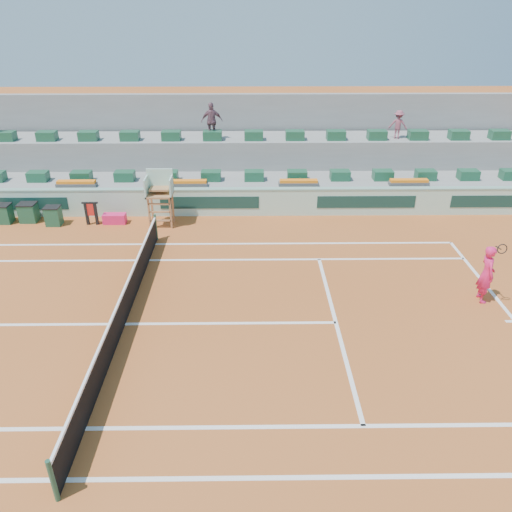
# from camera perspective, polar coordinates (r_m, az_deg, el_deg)

# --- Properties ---
(ground) EXTENTS (90.00, 90.00, 0.00)m
(ground) POSITION_cam_1_polar(r_m,az_deg,el_deg) (15.72, -14.76, -7.54)
(ground) COLOR #A44E1F
(ground) RESTS_ON ground
(seating_tier_lower) EXTENTS (36.00, 4.00, 1.20)m
(seating_tier_lower) POSITION_cam_1_polar(r_m,az_deg,el_deg) (24.86, -9.58, 7.89)
(seating_tier_lower) COLOR gray
(seating_tier_lower) RESTS_ON ground
(seating_tier_upper) EXTENTS (36.00, 2.40, 2.60)m
(seating_tier_upper) POSITION_cam_1_polar(r_m,az_deg,el_deg) (26.15, -9.21, 10.51)
(seating_tier_upper) COLOR gray
(seating_tier_upper) RESTS_ON ground
(stadium_back_wall) EXTENTS (36.00, 0.40, 4.40)m
(stadium_back_wall) POSITION_cam_1_polar(r_m,az_deg,el_deg) (27.44, -8.91, 13.29)
(stadium_back_wall) COLOR gray
(stadium_back_wall) RESTS_ON ground
(player_bag) EXTENTS (0.97, 0.43, 0.43)m
(player_bag) POSITION_cam_1_polar(r_m,az_deg,el_deg) (22.61, -15.86, 4.13)
(player_bag) COLOR #EF1F62
(player_bag) RESTS_ON ground
(spectator_mid) EXTENTS (1.08, 0.57, 1.75)m
(spectator_mid) POSITION_cam_1_polar(r_m,az_deg,el_deg) (24.96, -5.07, 15.11)
(spectator_mid) COLOR #744D5C
(spectator_mid) RESTS_ON seating_tier_upper
(spectator_right) EXTENTS (0.99, 0.76, 1.35)m
(spectator_right) POSITION_cam_1_polar(r_m,az_deg,el_deg) (26.02, 15.94, 14.26)
(spectator_right) COLOR #8A4554
(spectator_right) RESTS_ON seating_tier_upper
(court_lines) EXTENTS (23.89, 11.09, 0.01)m
(court_lines) POSITION_cam_1_polar(r_m,az_deg,el_deg) (15.72, -14.76, -7.53)
(court_lines) COLOR white
(court_lines) RESTS_ON ground
(tennis_net) EXTENTS (0.10, 11.97, 1.10)m
(tennis_net) POSITION_cam_1_polar(r_m,az_deg,el_deg) (15.43, -14.99, -5.94)
(tennis_net) COLOR black
(tennis_net) RESTS_ON ground
(advertising_hoarding) EXTENTS (36.00, 0.34, 1.26)m
(advertising_hoarding) POSITION_cam_1_polar(r_m,az_deg,el_deg) (22.81, -10.28, 6.10)
(advertising_hoarding) COLOR #ABD7C4
(advertising_hoarding) RESTS_ON ground
(umpire_chair) EXTENTS (1.10, 0.90, 2.40)m
(umpire_chair) POSITION_cam_1_polar(r_m,az_deg,el_deg) (21.57, -10.94, 7.37)
(umpire_chair) COLOR #9E663B
(umpire_chair) RESTS_ON ground
(seat_row_lower) EXTENTS (32.90, 0.60, 0.44)m
(seat_row_lower) POSITION_cam_1_polar(r_m,az_deg,el_deg) (23.76, -10.03, 9.02)
(seat_row_lower) COLOR #1A5033
(seat_row_lower) RESTS_ON seating_tier_lower
(seat_row_upper) EXTENTS (32.90, 0.60, 0.44)m
(seat_row_upper) POSITION_cam_1_polar(r_m,az_deg,el_deg) (25.18, -9.66, 13.42)
(seat_row_upper) COLOR #1A5033
(seat_row_upper) RESTS_ON seating_tier_upper
(flower_planters) EXTENTS (26.80, 0.36, 0.28)m
(flower_planters) POSITION_cam_1_polar(r_m,az_deg,el_deg) (23.33, -13.97, 8.05)
(flower_planters) COLOR #505050
(flower_planters) RESTS_ON seating_tier_lower
(drink_cooler_a) EXTENTS (0.65, 0.57, 0.84)m
(drink_cooler_a) POSITION_cam_1_polar(r_m,az_deg,el_deg) (23.22, -22.15, 4.28)
(drink_cooler_a) COLOR #194B32
(drink_cooler_a) RESTS_ON ground
(drink_cooler_b) EXTENTS (0.75, 0.65, 0.84)m
(drink_cooler_b) POSITION_cam_1_polar(r_m,az_deg,el_deg) (24.02, -24.56, 4.55)
(drink_cooler_b) COLOR #194B32
(drink_cooler_b) RESTS_ON ground
(drink_cooler_c) EXTENTS (0.72, 0.62, 0.84)m
(drink_cooler_c) POSITION_cam_1_polar(r_m,az_deg,el_deg) (24.37, -26.93, 4.35)
(drink_cooler_c) COLOR #194B32
(drink_cooler_c) RESTS_ON ground
(towel_rack) EXTENTS (0.68, 0.11, 1.03)m
(towel_rack) POSITION_cam_1_polar(r_m,az_deg,el_deg) (22.62, -18.34, 4.85)
(towel_rack) COLOR black
(towel_rack) RESTS_ON ground
(tennis_player) EXTENTS (0.50, 0.93, 2.28)m
(tennis_player) POSITION_cam_1_polar(r_m,az_deg,el_deg) (17.47, 24.86, -1.86)
(tennis_player) COLOR #EF1F62
(tennis_player) RESTS_ON ground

